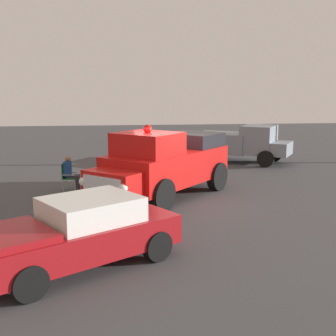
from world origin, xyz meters
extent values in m
plane|color=#424244|center=(0.00, 0.00, 0.00)|extent=(60.00, 60.00, 0.00)
cylinder|color=black|center=(-1.36, 0.51, 0.52)|extent=(0.99, 0.93, 1.04)
cylinder|color=black|center=(-0.03, 2.00, 0.52)|extent=(0.99, 0.93, 1.04)
cylinder|color=black|center=(1.26, -1.82, 0.52)|extent=(0.99, 0.93, 1.04)
cylinder|color=black|center=(2.59, -0.33, 0.52)|extent=(0.99, 0.93, 1.04)
cube|color=red|center=(0.62, 0.09, 1.05)|extent=(5.06, 4.83, 1.10)
cube|color=red|center=(-1.51, 1.98, 0.92)|extent=(1.84, 1.91, 0.84)
cube|color=red|center=(-0.24, 0.85, 1.95)|extent=(2.53, 2.55, 0.76)
cube|color=#232328|center=(1.77, -0.94, 1.80)|extent=(2.57, 2.59, 0.60)
cube|color=silver|center=(-1.85, 2.28, 0.92)|extent=(1.05, 1.16, 0.64)
cube|color=silver|center=(-1.92, 2.35, 0.50)|extent=(1.64, 1.81, 0.24)
sphere|color=white|center=(-2.37, 1.70, 1.00)|extent=(0.37, 0.37, 0.26)
sphere|color=white|center=(-1.33, 2.87, 1.00)|extent=(0.37, 0.37, 0.26)
sphere|color=red|center=(-0.24, 0.85, 2.45)|extent=(0.40, 0.40, 0.28)
cylinder|color=black|center=(-6.74, 3.46, 0.34)|extent=(0.59, 0.71, 0.68)
cylinder|color=black|center=(-5.17, 1.02, 0.34)|extent=(0.59, 0.71, 0.68)
cylinder|color=black|center=(-3.80, 1.91, 0.34)|extent=(0.59, 0.71, 0.68)
cube|color=maroon|center=(-5.27, 2.68, 0.62)|extent=(3.79, 4.51, 0.64)
cube|color=maroon|center=(-6.06, 3.90, 0.98)|extent=(2.14, 2.07, 0.20)
cube|color=white|center=(-5.11, 2.43, 1.18)|extent=(2.34, 2.44, 0.56)
cylinder|color=black|center=(7.08, -6.15, 0.40)|extent=(0.67, 0.82, 0.80)
cylinder|color=black|center=(5.61, -5.19, 0.40)|extent=(0.67, 0.82, 0.80)
cylinder|color=black|center=(8.77, -3.56, 0.40)|extent=(0.67, 0.82, 0.80)
cylinder|color=black|center=(7.30, -2.60, 0.40)|extent=(0.67, 0.82, 0.80)
cube|color=gray|center=(7.71, -3.58, 0.95)|extent=(3.07, 3.30, 1.00)
cube|color=gray|center=(6.67, -5.17, 1.20)|extent=(2.33, 2.24, 1.40)
cube|color=gray|center=(6.07, -6.09, 0.82)|extent=(1.92, 1.68, 0.64)
cylinder|color=#B7BABF|center=(2.07, 3.33, 0.22)|extent=(0.03, 0.03, 0.44)
cylinder|color=#B7BABF|center=(1.63, 3.39, 0.22)|extent=(0.03, 0.03, 0.44)
cylinder|color=#B7BABF|center=(2.13, 3.77, 0.22)|extent=(0.03, 0.03, 0.44)
cylinder|color=#B7BABF|center=(1.69, 3.83, 0.22)|extent=(0.03, 0.03, 0.44)
cube|color=#1E7F38|center=(1.88, 3.58, 0.46)|extent=(0.54, 0.54, 0.04)
cube|color=#1E7F38|center=(1.91, 3.82, 0.74)|extent=(0.48, 0.11, 0.56)
cube|color=#B7BABF|center=(2.12, 3.55, 0.62)|extent=(0.10, 0.44, 0.03)
cube|color=#B7BABF|center=(1.64, 3.61, 0.62)|extent=(0.10, 0.44, 0.03)
cylinder|color=#383842|center=(1.94, 3.30, 0.23)|extent=(0.15, 0.15, 0.45)
cylinder|color=#383842|center=(1.74, 3.33, 0.23)|extent=(0.15, 0.15, 0.45)
cube|color=#383842|center=(1.96, 3.46, 0.51)|extent=(0.21, 0.46, 0.13)
cube|color=#383842|center=(1.76, 3.48, 0.51)|extent=(0.21, 0.46, 0.13)
cube|color=#1E478C|center=(1.89, 3.67, 0.81)|extent=(0.43, 0.27, 0.54)
sphere|color=#9E704C|center=(1.89, 3.65, 1.18)|extent=(0.25, 0.25, 0.22)
camera|label=1|loc=(-14.28, 1.85, 3.77)|focal=46.83mm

